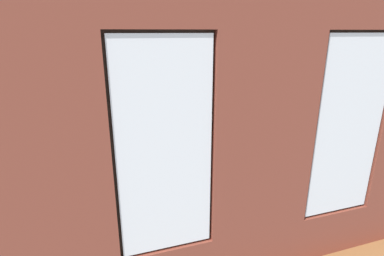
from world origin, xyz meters
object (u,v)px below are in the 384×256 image
couch_by_window (209,223)px  remote_silver (194,150)px  remote_gray (179,155)px  couch_left (300,162)px  potted_plant_near_tv (86,159)px  potted_plant_corner_far_left (370,162)px  coffee_table (179,157)px  cup_ceramic (169,153)px  potted_plant_mid_room_small (222,140)px  potted_plant_corner_near_left (242,109)px  potted_plant_by_left_couch (248,139)px  remote_black (160,160)px  papasan_chair (155,130)px  tv_flatscreen (56,137)px  potted_plant_foreground_right (78,134)px  candle_jar (186,154)px  media_console (60,168)px  potted_plant_between_couches (295,186)px  potted_plant_beside_window_right (113,234)px

couch_by_window → remote_silver: size_ratio=11.46×
remote_gray → couch_left: bearing=136.5°
couch_by_window → potted_plant_near_tv: (1.59, -1.69, 0.48)m
potted_plant_near_tv → potted_plant_corner_far_left: size_ratio=1.07×
coffee_table → cup_ceramic: bearing=-31.7°
couch_by_window → couch_left: bearing=-152.1°
cup_ceramic → potted_plant_mid_room_small: bearing=-156.6°
potted_plant_corner_near_left → potted_plant_by_left_couch: (0.55, 1.43, -0.36)m
potted_plant_near_tv → remote_black: bearing=-164.3°
coffee_table → papasan_chair: papasan_chair is taller
papasan_chair → potted_plant_mid_room_small: bearing=145.1°
couch_by_window → potted_plant_corner_near_left: bearing=-122.1°
tv_flatscreen → potted_plant_near_tv: size_ratio=0.77×
papasan_chair → potted_plant_near_tv: (1.63, 2.29, 0.38)m
coffee_table → potted_plant_foreground_right: bearing=-44.5°
remote_silver → papasan_chair: size_ratio=0.16×
remote_gray → potted_plant_corner_far_left: potted_plant_corner_far_left is taller
remote_black → potted_plant_foreground_right: (1.61, -2.14, 0.02)m
cup_ceramic → potted_plant_corner_near_left: potted_plant_corner_near_left is taller
couch_left → tv_flatscreen: tv_flatscreen is taller
cup_ceramic → remote_black: size_ratio=0.47×
candle_jar → media_console: 2.52m
papasan_chair → couch_by_window: bearing=89.4°
remote_black → potted_plant_corner_far_left: potted_plant_corner_far_left is taller
couch_left → remote_black: 2.86m
remote_silver → remote_black: (0.82, 0.29, 0.00)m
coffee_table → potted_plant_corner_far_left: bearing=137.2°
remote_black → potted_plant_near_tv: potted_plant_near_tv is taller
potted_plant_corner_near_left → potted_plant_mid_room_small: 1.78m
potted_plant_mid_room_small → remote_black: bearing=27.0°
potted_plant_between_couches → potted_plant_near_tv: bearing=-28.6°
cup_ceramic → couch_by_window: bearing=89.6°
remote_black → potted_plant_between_couches: (-1.66, 2.03, 0.19)m
potted_plant_beside_window_right → potted_plant_mid_room_small: bearing=-132.4°
couch_by_window → potted_plant_by_left_couch: 3.53m
tv_flatscreen → potted_plant_mid_room_small: (-3.64, -0.29, -0.60)m
tv_flatscreen → potted_plant_corner_far_left: bearing=150.1°
remote_silver → potted_plant_corner_far_left: size_ratio=0.13×
tv_flatscreen → potted_plant_by_left_couch: 4.30m
remote_black → tv_flatscreen: size_ratio=0.16×
potted_plant_by_left_couch → couch_by_window: bearing=53.0°
couch_left → papasan_chair: size_ratio=2.04×
couch_left → candle_jar: bearing=-110.9°
couch_by_window → potted_plant_beside_window_right: couch_by_window is taller
couch_by_window → potted_plant_by_left_couch: (-2.12, -2.82, 0.03)m
tv_flatscreen → potted_plant_beside_window_right: size_ratio=1.37×
remote_silver → potted_plant_by_left_couch: potted_plant_by_left_couch is taller
couch_by_window → remote_black: 2.09m
remote_gray → potted_plant_corner_near_left: 3.23m
remote_gray → potted_plant_foreground_right: potted_plant_foreground_right is taller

